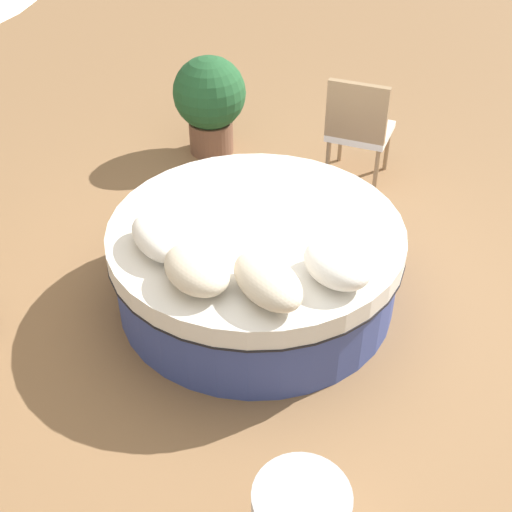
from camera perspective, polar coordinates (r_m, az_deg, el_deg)
ground_plane at (r=4.83m, az=0.00°, el=-3.44°), size 16.00×16.00×0.00m
round_bed at (r=4.63m, az=0.00°, el=-0.53°), size 2.01×2.01×0.61m
throw_pillow_0 at (r=4.24m, az=-8.38°, el=1.54°), size 0.52×0.28×0.18m
throw_pillow_1 at (r=3.94m, az=-5.05°, el=-1.09°), size 0.50×0.36×0.21m
throw_pillow_2 at (r=3.84m, az=1.00°, el=-2.14°), size 0.55×0.32×0.21m
throw_pillow_3 at (r=3.99m, az=6.95°, el=-0.68°), size 0.47×0.36×0.21m
patio_chair at (r=5.91m, az=8.76°, el=11.03°), size 0.72×0.71×0.98m
planter at (r=6.38m, az=-3.98°, el=13.18°), size 0.68×0.68×0.94m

